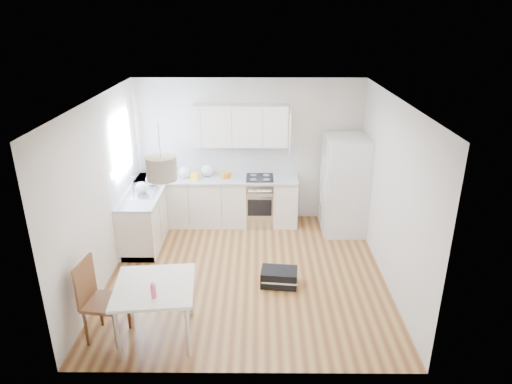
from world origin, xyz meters
TOP-DOWN VIEW (x-y plane):
  - floor at (0.00, 0.00)m, footprint 4.20×4.20m
  - ceiling at (0.00, 0.00)m, footprint 4.20×4.20m
  - wall_back at (0.00, 2.10)m, footprint 4.20×0.00m
  - wall_left at (-2.10, 0.00)m, footprint 0.00×4.20m
  - wall_right at (2.10, 0.00)m, footprint 0.00×4.20m
  - window_glassblock at (-2.09, 1.15)m, footprint 0.02×1.00m
  - cabinets_back at (-0.60, 1.80)m, footprint 3.00×0.60m
  - cabinets_left at (-1.80, 1.20)m, footprint 0.60×1.80m
  - counter_back at (-0.60, 1.80)m, footprint 3.02×0.64m
  - counter_left at (-1.80, 1.20)m, footprint 0.64×1.82m
  - backsplash_back at (-0.60, 2.09)m, footprint 3.00×0.01m
  - backsplash_left at (-2.09, 1.20)m, footprint 0.01×1.80m
  - upper_cabinets at (-0.15, 1.94)m, footprint 1.70×0.32m
  - range_oven at (0.20, 1.80)m, footprint 0.50×0.61m
  - sink at (-1.80, 1.15)m, footprint 0.50×0.80m
  - refrigerator at (1.74, 1.55)m, footprint 0.86×0.90m
  - dining_table at (-1.08, -1.47)m, footprint 1.03×1.03m
  - dining_chair at (-1.69, -1.48)m, footprint 0.50×0.50m
  - drink_bottle at (-1.02, -1.72)m, footprint 0.06×0.06m
  - gym_bag at (0.49, -0.31)m, footprint 0.56×0.40m
  - pendant_lamp at (-0.91, -1.31)m, footprint 0.38×0.38m
  - grocery_bag_a at (-1.63, 1.84)m, footprint 0.25×0.22m
  - grocery_bag_b at (-1.18, 1.80)m, footprint 0.24×0.21m
  - grocery_bag_c at (-0.77, 1.90)m, footprint 0.24×0.21m
  - grocery_bag_d at (-1.70, 1.42)m, footprint 0.24×0.20m
  - grocery_bag_e at (-1.80, 1.06)m, footprint 0.22×0.19m
  - snack_orange at (-0.43, 1.78)m, footprint 0.18×0.16m
  - snack_yellow at (-0.99, 1.75)m, footprint 0.20×0.18m
  - snack_red at (-1.48, 1.85)m, footprint 0.21×0.17m

SIDE VIEW (x-z plane):
  - floor at x=0.00m, z-range 0.00..0.00m
  - gym_bag at x=0.49m, z-range 0.00..0.25m
  - cabinets_back at x=-0.60m, z-range 0.00..0.88m
  - cabinets_left at x=-1.80m, z-range 0.00..0.88m
  - range_oven at x=0.20m, z-range 0.00..0.88m
  - dining_chair at x=-1.69m, z-range 0.00..1.06m
  - dining_table at x=-1.08m, z-range 0.29..1.04m
  - drink_bottle at x=-1.02m, z-range 0.75..0.96m
  - refrigerator at x=1.74m, z-range 0.00..1.77m
  - counter_back at x=-0.60m, z-range 0.88..0.92m
  - counter_left at x=-1.80m, z-range 0.88..0.92m
  - sink at x=-1.80m, z-range 0.84..0.99m
  - snack_orange at x=-0.43m, z-range 0.92..1.03m
  - snack_yellow at x=-0.99m, z-range 0.92..1.04m
  - snack_red at x=-1.48m, z-range 0.92..1.04m
  - grocery_bag_e at x=-1.80m, z-range 0.92..1.12m
  - grocery_bag_d at x=-1.70m, z-range 0.92..1.14m
  - grocery_bag_b at x=-1.18m, z-range 0.92..1.14m
  - grocery_bag_c at x=-0.77m, z-range 0.92..1.14m
  - grocery_bag_a at x=-1.63m, z-range 0.92..1.15m
  - backsplash_back at x=-0.60m, z-range 0.92..1.50m
  - backsplash_left at x=-2.09m, z-range 0.92..1.50m
  - wall_back at x=0.00m, z-range -0.75..3.45m
  - wall_left at x=-2.10m, z-range -0.75..3.45m
  - wall_right at x=2.10m, z-range -0.75..3.45m
  - window_glassblock at x=-2.09m, z-range 1.25..2.25m
  - upper_cabinets at x=-0.15m, z-range 1.50..2.25m
  - pendant_lamp at x=-0.91m, z-range 2.05..2.31m
  - ceiling at x=0.00m, z-range 2.70..2.70m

